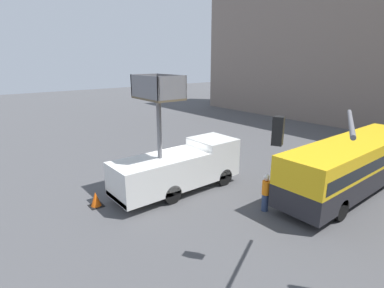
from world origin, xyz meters
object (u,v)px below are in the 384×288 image
(traffic_cone_near_truck, at_px, (96,200))
(road_worker_near_truck, at_px, (115,178))
(traffic_light_pole, at_px, (362,174))
(road_worker_directing, at_px, (266,193))
(utility_truck, at_px, (180,165))
(city_bus, at_px, (354,162))

(traffic_cone_near_truck, bearing_deg, road_worker_near_truck, 119.50)
(traffic_light_pole, xyz_separation_m, road_worker_directing, (-4.79, 2.16, -2.94))
(utility_truck, bearing_deg, road_worker_near_truck, -123.26)
(utility_truck, relative_size, city_bus, 0.66)
(traffic_light_pole, height_order, road_worker_near_truck, traffic_light_pole)
(traffic_light_pole, distance_m, road_worker_directing, 6.02)
(utility_truck, bearing_deg, traffic_light_pole, -2.35)
(road_worker_near_truck, distance_m, road_worker_directing, 7.88)
(city_bus, xyz_separation_m, road_worker_near_truck, (-7.90, -10.06, -0.84))
(traffic_light_pole, relative_size, traffic_cone_near_truck, 7.56)
(city_bus, xyz_separation_m, traffic_light_pole, (3.22, -7.53, 2.16))
(traffic_cone_near_truck, bearing_deg, city_bus, 58.41)
(traffic_light_pole, xyz_separation_m, traffic_cone_near_truck, (-10.30, -3.99, -3.53))
(road_worker_near_truck, height_order, traffic_cone_near_truck, road_worker_near_truck)
(traffic_cone_near_truck, bearing_deg, utility_truck, 75.99)
(utility_truck, distance_m, road_worker_near_truck, 3.54)
(road_worker_near_truck, relative_size, traffic_cone_near_truck, 2.35)
(road_worker_directing, bearing_deg, traffic_light_pole, 123.48)
(utility_truck, xyz_separation_m, road_worker_directing, (4.42, 1.78, -0.55))
(utility_truck, bearing_deg, city_bus, 50.04)
(city_bus, height_order, traffic_cone_near_truck, city_bus)
(road_worker_near_truck, height_order, road_worker_directing, road_worker_directing)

